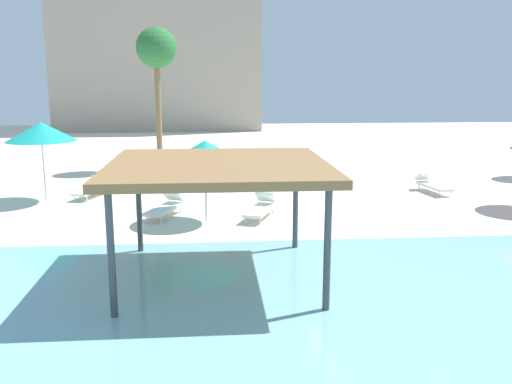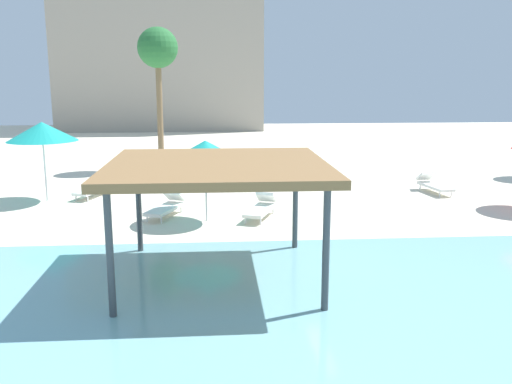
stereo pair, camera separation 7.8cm
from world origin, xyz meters
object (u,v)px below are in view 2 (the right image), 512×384
at_px(lounge_chair_5, 433,184).
at_px(lounge_chair_6, 95,188).
at_px(palm_tree_1, 158,51).
at_px(lounge_chair_4, 167,206).
at_px(beach_umbrella_teal_3, 42,132).
at_px(beach_umbrella_teal_4, 205,150).
at_px(lounge_chair_2, 261,207).
at_px(shade_pavilion, 218,169).

relative_size(lounge_chair_5, lounge_chair_6, 0.99).
bearing_deg(palm_tree_1, lounge_chair_4, -83.80).
bearing_deg(beach_umbrella_teal_3, lounge_chair_5, 1.49).
bearing_deg(beach_umbrella_teal_4, palm_tree_1, 102.83).
bearing_deg(beach_umbrella_teal_3, lounge_chair_6, 21.52).
relative_size(beach_umbrella_teal_4, lounge_chair_2, 1.27).
bearing_deg(palm_tree_1, lounge_chair_5, -30.31).
xyz_separation_m(lounge_chair_6, palm_tree_1, (1.92, 6.20, 5.24)).
xyz_separation_m(shade_pavilion, lounge_chair_5, (8.39, 8.74, -2.13)).
distance_m(beach_umbrella_teal_3, lounge_chair_5, 14.71).
xyz_separation_m(lounge_chair_2, lounge_chair_5, (6.99, 3.40, 0.00)).
xyz_separation_m(beach_umbrella_teal_3, palm_tree_1, (3.50, 6.83, 3.06)).
bearing_deg(shade_pavilion, lounge_chair_5, 46.17).
bearing_deg(lounge_chair_5, beach_umbrella_teal_3, -97.28).
height_order(beach_umbrella_teal_3, palm_tree_1, palm_tree_1).
relative_size(beach_umbrella_teal_4, lounge_chair_6, 1.27).
bearing_deg(beach_umbrella_teal_4, beach_umbrella_teal_3, 150.36).
bearing_deg(lounge_chair_5, shade_pavilion, -52.60).
distance_m(beach_umbrella_teal_3, lounge_chair_4, 5.67).
relative_size(shade_pavilion, lounge_chair_6, 2.36).
relative_size(beach_umbrella_teal_3, lounge_chair_4, 1.44).
xyz_separation_m(shade_pavilion, lounge_chair_2, (1.40, 5.34, -2.13)).
distance_m(shade_pavilion, lounge_chair_5, 12.30).
xyz_separation_m(beach_umbrella_teal_4, lounge_chair_2, (1.74, 0.29, -1.88)).
height_order(shade_pavilion, beach_umbrella_teal_4, shade_pavilion).
distance_m(lounge_chair_2, lounge_chair_6, 7.00).
height_order(lounge_chair_2, lounge_chair_5, same).
xyz_separation_m(lounge_chair_4, lounge_chair_6, (-2.95, 3.24, 0.00)).
relative_size(shade_pavilion, lounge_chair_4, 2.36).
relative_size(shade_pavilion, beach_umbrella_teal_4, 1.86).
xyz_separation_m(lounge_chair_2, lounge_chair_6, (-5.97, 3.64, 0.00)).
distance_m(lounge_chair_4, lounge_chair_5, 10.45).
height_order(shade_pavilion, palm_tree_1, palm_tree_1).
height_order(lounge_chair_2, palm_tree_1, palm_tree_1).
height_order(shade_pavilion, lounge_chair_2, shade_pavilion).
distance_m(beach_umbrella_teal_4, palm_tree_1, 10.92).
height_order(beach_umbrella_teal_4, palm_tree_1, palm_tree_1).
bearing_deg(lounge_chair_4, beach_umbrella_teal_3, -98.43).
bearing_deg(lounge_chair_5, lounge_chair_4, -82.09).
bearing_deg(beach_umbrella_teal_4, lounge_chair_4, 151.82).
xyz_separation_m(beach_umbrella_teal_4, lounge_chair_6, (-4.23, 3.93, -1.88)).
bearing_deg(lounge_chair_6, palm_tree_1, -177.26).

